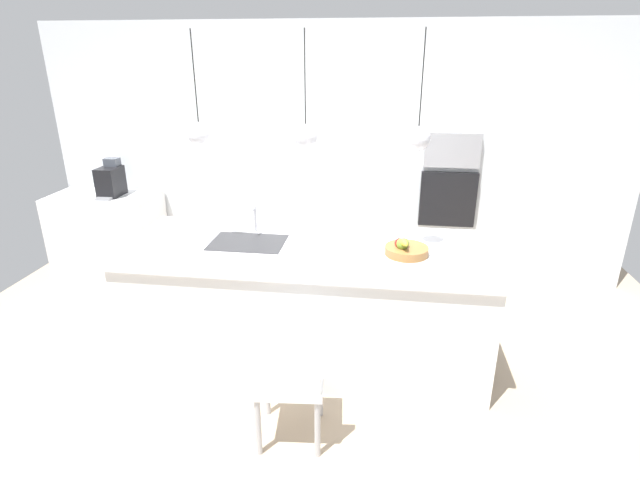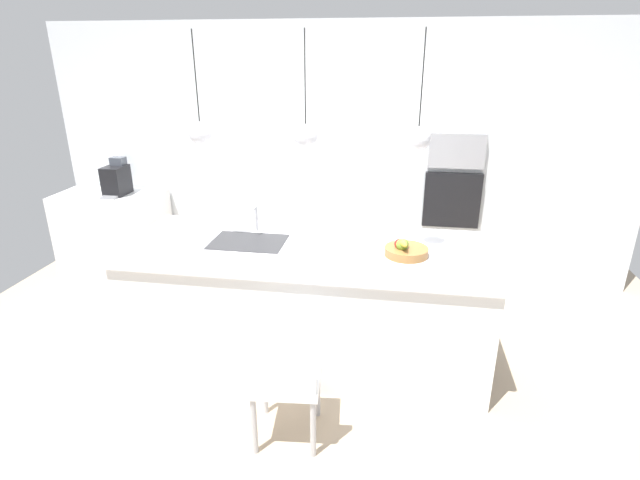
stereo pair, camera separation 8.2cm
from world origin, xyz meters
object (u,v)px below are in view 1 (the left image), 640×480
at_px(fruit_bowl, 406,249).
at_px(oven, 448,199).
at_px(coffee_machine, 111,181).
at_px(microwave, 452,150).
at_px(chair_near, 289,377).

distance_m(fruit_bowl, oven, 1.73).
bearing_deg(coffee_machine, microwave, 4.88).
bearing_deg(oven, coffee_machine, -175.12).
height_order(microwave, oven, microwave).
relative_size(coffee_machine, chair_near, 0.45).
xyz_separation_m(oven, chair_near, (-1.16, -2.52, -0.43)).
bearing_deg(oven, fruit_bowl, -105.93).
relative_size(microwave, chair_near, 0.64).
height_order(oven, chair_near, oven).
bearing_deg(microwave, coffee_machine, -175.12).
xyz_separation_m(microwave, chair_near, (-1.16, -2.52, -0.93)).
bearing_deg(microwave, oven, 0.00).
distance_m(microwave, oven, 0.50).
bearing_deg(microwave, chair_near, -114.63).
distance_m(microwave, chair_near, 2.93).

